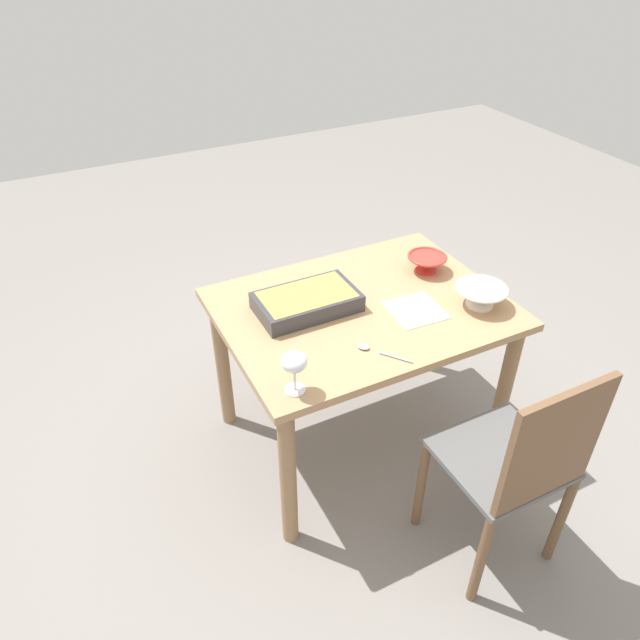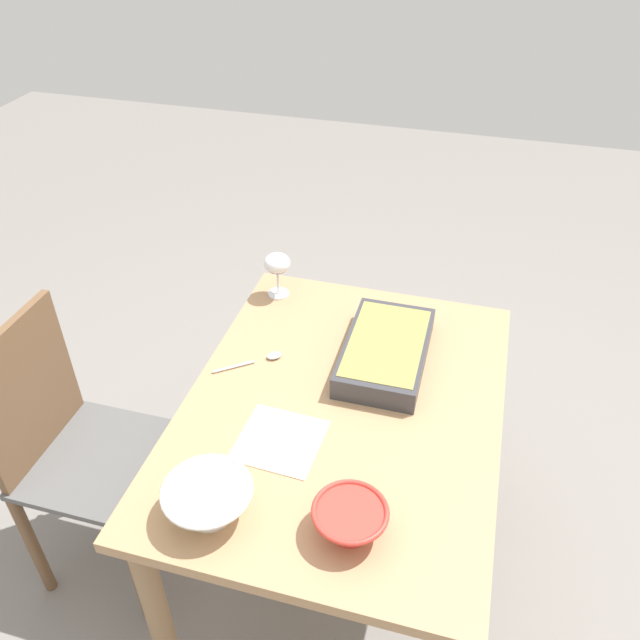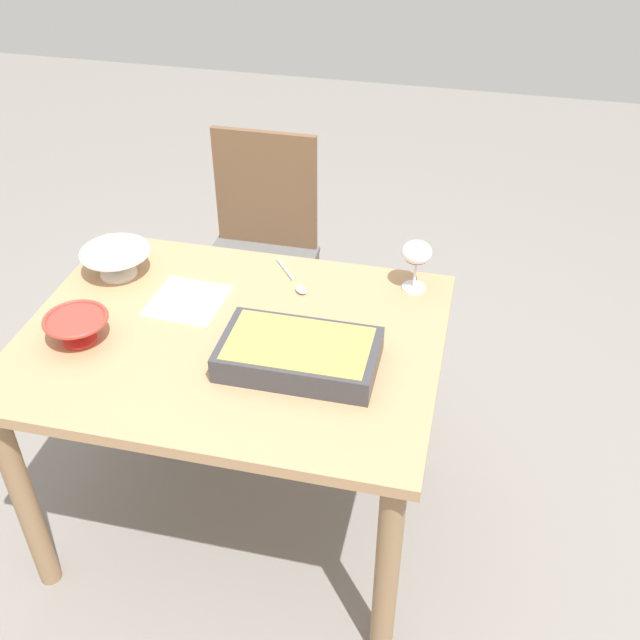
# 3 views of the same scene
# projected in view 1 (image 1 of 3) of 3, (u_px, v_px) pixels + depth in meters

# --- Properties ---
(ground_plane) EXTENTS (8.00, 8.00, 0.00)m
(ground_plane) POSITION_uv_depth(u_px,v_px,m) (356.00, 434.00, 2.76)
(ground_plane) COLOR gray
(dining_table) EXTENTS (1.11, 0.84, 0.73)m
(dining_table) POSITION_uv_depth(u_px,v_px,m) (361.00, 328.00, 2.40)
(dining_table) COLOR tan
(dining_table) RESTS_ON ground_plane
(chair) EXTENTS (0.40, 0.39, 0.92)m
(chair) POSITION_uv_depth(u_px,v_px,m) (518.00, 466.00, 1.97)
(chair) COLOR #595959
(chair) RESTS_ON ground_plane
(wine_glass) EXTENTS (0.09, 0.09, 0.15)m
(wine_glass) POSITION_uv_depth(u_px,v_px,m) (294.00, 364.00, 1.87)
(wine_glass) COLOR white
(wine_glass) RESTS_ON dining_table
(casserole_dish) EXTENTS (0.39, 0.23, 0.07)m
(casserole_dish) POSITION_uv_depth(u_px,v_px,m) (307.00, 301.00, 2.30)
(casserole_dish) COLOR #38383D
(casserole_dish) RESTS_ON dining_table
(mixing_bowl) EXTENTS (0.17, 0.17, 0.08)m
(mixing_bowl) POSITION_uv_depth(u_px,v_px,m) (427.00, 262.00, 2.53)
(mixing_bowl) COLOR red
(mixing_bowl) RESTS_ON dining_table
(small_bowl) EXTENTS (0.20, 0.20, 0.08)m
(small_bowl) POSITION_uv_depth(u_px,v_px,m) (481.00, 295.00, 2.31)
(small_bowl) COLOR white
(small_bowl) RESTS_ON dining_table
(serving_spoon) EXTENTS (0.14, 0.18, 0.01)m
(serving_spoon) POSITION_uv_depth(u_px,v_px,m) (373.00, 350.00, 2.10)
(serving_spoon) COLOR silver
(serving_spoon) RESTS_ON dining_table
(napkin) EXTENTS (0.21, 0.22, 0.00)m
(napkin) POSITION_uv_depth(u_px,v_px,m) (415.00, 310.00, 2.31)
(napkin) COLOR beige
(napkin) RESTS_ON dining_table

